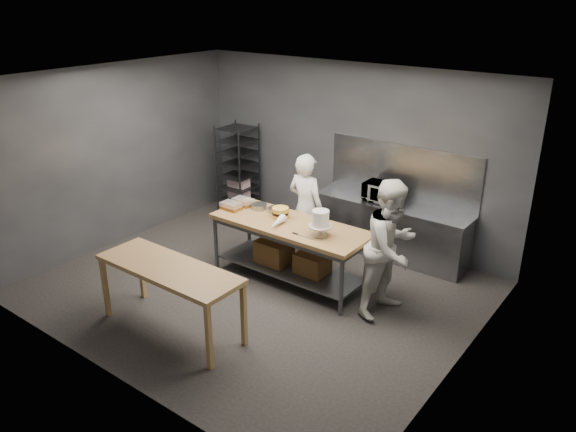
{
  "coord_description": "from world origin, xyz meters",
  "views": [
    {
      "loc": [
        4.7,
        -5.48,
        4.09
      ],
      "look_at": [
        0.22,
        0.47,
        1.05
      ],
      "focal_mm": 35.0,
      "sensor_mm": 36.0,
      "label": 1
    }
  ],
  "objects_px": {
    "speed_rack": "(238,171)",
    "layer_cake": "(280,213)",
    "microwave": "(381,192)",
    "work_table": "(290,245)",
    "frosted_cake_stand": "(320,220)",
    "near_counter": "(169,273)",
    "chef_right": "(391,248)",
    "chef_behind": "(306,208)"
  },
  "relations": [
    {
      "from": "speed_rack",
      "to": "microwave",
      "type": "height_order",
      "value": "speed_rack"
    },
    {
      "from": "work_table",
      "to": "frosted_cake_stand",
      "type": "bearing_deg",
      "value": -10.86
    },
    {
      "from": "near_counter",
      "to": "layer_cake",
      "type": "height_order",
      "value": "layer_cake"
    },
    {
      "from": "chef_right",
      "to": "chef_behind",
      "type": "bearing_deg",
      "value": 80.49
    },
    {
      "from": "work_table",
      "to": "layer_cake",
      "type": "relative_size",
      "value": 9.61
    },
    {
      "from": "near_counter",
      "to": "frosted_cake_stand",
      "type": "xyz_separation_m",
      "value": [
        1.0,
        1.86,
        0.34
      ]
    },
    {
      "from": "near_counter",
      "to": "frosted_cake_stand",
      "type": "distance_m",
      "value": 2.14
    },
    {
      "from": "chef_behind",
      "to": "chef_right",
      "type": "relative_size",
      "value": 0.94
    },
    {
      "from": "speed_rack",
      "to": "layer_cake",
      "type": "xyz_separation_m",
      "value": [
        2.17,
        -1.5,
        0.14
      ]
    },
    {
      "from": "work_table",
      "to": "speed_rack",
      "type": "distance_m",
      "value": 2.89
    },
    {
      "from": "chef_behind",
      "to": "layer_cake",
      "type": "bearing_deg",
      "value": 90.43
    },
    {
      "from": "speed_rack",
      "to": "frosted_cake_stand",
      "type": "height_order",
      "value": "speed_rack"
    },
    {
      "from": "layer_cake",
      "to": "speed_rack",
      "type": "bearing_deg",
      "value": 145.47
    },
    {
      "from": "near_counter",
      "to": "frosted_cake_stand",
      "type": "bearing_deg",
      "value": 61.66
    },
    {
      "from": "work_table",
      "to": "near_counter",
      "type": "height_order",
      "value": "work_table"
    },
    {
      "from": "speed_rack",
      "to": "microwave",
      "type": "bearing_deg",
      "value": 1.53
    },
    {
      "from": "layer_cake",
      "to": "chef_right",
      "type": "bearing_deg",
      "value": 0.43
    },
    {
      "from": "microwave",
      "to": "work_table",
      "type": "bearing_deg",
      "value": -109.63
    },
    {
      "from": "chef_behind",
      "to": "frosted_cake_stand",
      "type": "distance_m",
      "value": 1.2
    },
    {
      "from": "work_table",
      "to": "chef_behind",
      "type": "distance_m",
      "value": 0.8
    },
    {
      "from": "chef_behind",
      "to": "microwave",
      "type": "height_order",
      "value": "chef_behind"
    },
    {
      "from": "frosted_cake_stand",
      "to": "microwave",
      "type": "bearing_deg",
      "value": 90.48
    },
    {
      "from": "work_table",
      "to": "frosted_cake_stand",
      "type": "xyz_separation_m",
      "value": [
        0.6,
        -0.12,
        0.58
      ]
    },
    {
      "from": "speed_rack",
      "to": "chef_right",
      "type": "distance_m",
      "value": 4.26
    },
    {
      "from": "near_counter",
      "to": "speed_rack",
      "type": "height_order",
      "value": "speed_rack"
    },
    {
      "from": "work_table",
      "to": "near_counter",
      "type": "bearing_deg",
      "value": -101.39
    },
    {
      "from": "near_counter",
      "to": "chef_behind",
      "type": "height_order",
      "value": "chef_behind"
    },
    {
      "from": "speed_rack",
      "to": "layer_cake",
      "type": "bearing_deg",
      "value": -34.53
    },
    {
      "from": "work_table",
      "to": "chef_right",
      "type": "relative_size",
      "value": 1.28
    },
    {
      "from": "work_table",
      "to": "chef_behind",
      "type": "relative_size",
      "value": 1.36
    },
    {
      "from": "speed_rack",
      "to": "chef_right",
      "type": "relative_size",
      "value": 0.93
    },
    {
      "from": "near_counter",
      "to": "speed_rack",
      "type": "relative_size",
      "value": 1.14
    },
    {
      "from": "near_counter",
      "to": "chef_right",
      "type": "relative_size",
      "value": 1.07
    },
    {
      "from": "work_table",
      "to": "chef_right",
      "type": "bearing_deg",
      "value": 3.24
    },
    {
      "from": "near_counter",
      "to": "microwave",
      "type": "height_order",
      "value": "microwave"
    },
    {
      "from": "frosted_cake_stand",
      "to": "layer_cake",
      "type": "bearing_deg",
      "value": 167.13
    },
    {
      "from": "frosted_cake_stand",
      "to": "layer_cake",
      "type": "distance_m",
      "value": 0.88
    },
    {
      "from": "work_table",
      "to": "microwave",
      "type": "relative_size",
      "value": 4.43
    },
    {
      "from": "microwave",
      "to": "chef_right",
      "type": "bearing_deg",
      "value": -57.39
    },
    {
      "from": "chef_behind",
      "to": "near_counter",
      "type": "bearing_deg",
      "value": 88.13
    },
    {
      "from": "near_counter",
      "to": "speed_rack",
      "type": "xyz_separation_m",
      "value": [
        -2.01,
        3.54,
        0.04
      ]
    },
    {
      "from": "chef_right",
      "to": "layer_cake",
      "type": "bearing_deg",
      "value": 99.77
    }
  ]
}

